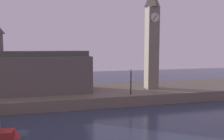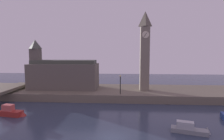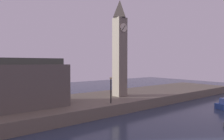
{
  "view_description": "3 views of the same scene",
  "coord_description": "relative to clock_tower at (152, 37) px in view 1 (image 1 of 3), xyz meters",
  "views": [
    {
      "loc": [
        -10.3,
        -16.03,
        8.46
      ],
      "look_at": [
        -1.74,
        17.14,
        4.91
      ],
      "focal_mm": 37.38,
      "sensor_mm": 36.0,
      "label": 1
    },
    {
      "loc": [
        1.27,
        -19.49,
        9.56
      ],
      "look_at": [
        -1.06,
        16.0,
        6.01
      ],
      "focal_mm": 29.83,
      "sensor_mm": 36.0,
      "label": 2
    },
    {
      "loc": [
        -15.94,
        -6.31,
        7.1
      ],
      "look_at": [
        2.47,
        17.42,
        6.02
      ],
      "focal_mm": 31.64,
      "sensor_mm": 36.0,
      "label": 3
    }
  ],
  "objects": [
    {
      "name": "parliament_hall",
      "position": [
        -17.79,
        1.02,
        -5.19
      ],
      "size": [
        14.64,
        6.06,
        10.62
      ],
      "color": "#5B544C",
      "rests_on": "far_embankment"
    },
    {
      "name": "far_embankment",
      "position": [
        -5.46,
        0.84,
        -9.07
      ],
      "size": [
        70.0,
        12.0,
        1.5
      ],
      "primitive_type": "cube",
      "color": "#6B6051",
      "rests_on": "ground"
    },
    {
      "name": "clock_tower",
      "position": [
        0.0,
        0.0,
        0.0
      ],
      "size": [
        2.01,
        2.07,
        16.12
      ],
      "color": "slate",
      "rests_on": "far_embankment"
    },
    {
      "name": "streetlamp",
      "position": [
        -4.9,
        -3.93,
        -6.01
      ],
      "size": [
        0.36,
        0.36,
        3.67
      ],
      "color": "black",
      "rests_on": "far_embankment"
    }
  ]
}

